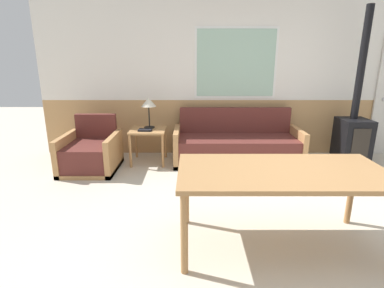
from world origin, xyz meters
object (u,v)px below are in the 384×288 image
(dining_table, at_px, (281,177))
(wood_stove, at_px, (352,130))
(side_table, at_px, (147,135))
(armchair, at_px, (90,154))
(table_lamp, at_px, (148,104))
(couch, at_px, (236,147))

(dining_table, xyz_separation_m, wood_stove, (1.81, 2.25, -0.10))
(side_table, bearing_deg, armchair, -158.44)
(table_lamp, distance_m, wood_stove, 3.34)
(couch, xyz_separation_m, dining_table, (0.05, -2.34, 0.41))
(couch, distance_m, table_lamp, 1.61)
(table_lamp, xyz_separation_m, wood_stove, (3.31, -0.16, -0.39))
(couch, height_order, table_lamp, table_lamp)
(couch, distance_m, side_table, 1.48)
(side_table, bearing_deg, wood_stove, -1.11)
(couch, xyz_separation_m, side_table, (-1.46, -0.02, 0.21))
(armchair, xyz_separation_m, dining_table, (2.36, -1.98, 0.43))
(armchair, distance_m, wood_stove, 4.20)
(wood_stove, bearing_deg, side_table, 178.89)
(side_table, bearing_deg, dining_table, -56.90)
(side_table, relative_size, dining_table, 0.31)
(armchair, bearing_deg, wood_stove, -7.28)
(couch, relative_size, table_lamp, 4.13)
(couch, relative_size, wood_stove, 0.85)
(armchair, distance_m, side_table, 0.94)
(table_lamp, distance_m, dining_table, 2.86)
(table_lamp, bearing_deg, side_table, -96.90)
(dining_table, bearing_deg, side_table, 123.10)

